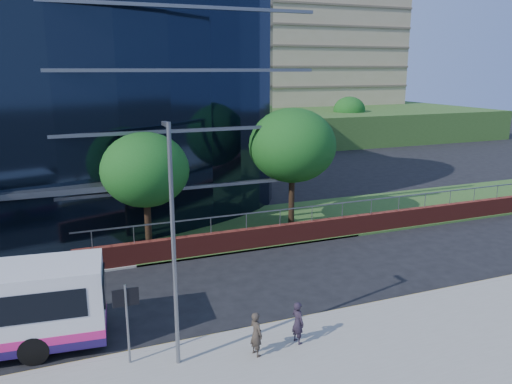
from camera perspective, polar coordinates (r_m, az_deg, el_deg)
name	(u,v)px	position (r m, az deg, el deg)	size (l,w,h in m)	color
grass_verge	(388,210)	(36.23, 14.82, -1.96)	(36.00, 8.00, 0.12)	#2D511E
retaining_wall	(370,223)	(30.94, 12.93, -3.49)	(34.00, 0.40, 2.11)	maroon
apartment_block	(254,59)	(79.60, -0.28, 14.93)	(60.00, 42.00, 30.00)	#2D511E
street_sign	(126,307)	(17.11, -14.60, -12.65)	(0.85, 0.09, 2.80)	slate
tree_far_c	(145,170)	(26.70, -12.55, 2.47)	(4.62, 4.62, 6.51)	black
tree_far_d	(292,145)	(30.22, 4.19, 5.33)	(5.28, 5.28, 7.44)	black
tree_dist_e	(244,113)	(60.87, -1.38, 9.05)	(4.62, 4.62, 6.51)	black
tree_dist_f	(349,110)	(69.78, 10.61, 9.17)	(4.29, 4.29, 6.05)	black
streetlight_east	(173,241)	(15.91, -9.45, -5.50)	(0.15, 0.77, 8.00)	slate
pedestrian	(298,322)	(18.34, 4.80, -14.63)	(0.57, 0.37, 1.56)	black
pedestrian_b	(256,334)	(17.58, 0.02, -15.90)	(0.57, 0.38, 1.57)	#362E26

